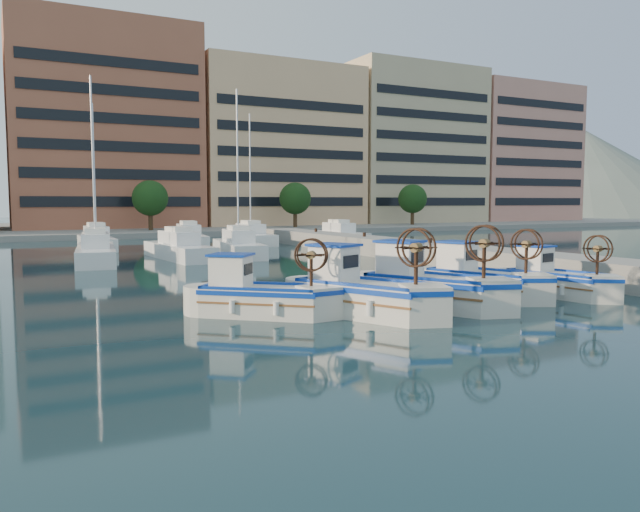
{
  "coord_description": "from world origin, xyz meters",
  "views": [
    {
      "loc": [
        -11.26,
        -17.78,
        3.81
      ],
      "look_at": [
        0.82,
        5.63,
        1.5
      ],
      "focal_mm": 35.0,
      "sensor_mm": 36.0,
      "label": 1
    }
  ],
  "objects_px": {
    "fishing_boat_a": "(259,295)",
    "fishing_boat_c": "(428,285)",
    "fishing_boat_b": "(361,291)",
    "fishing_boat_e": "(555,279)",
    "fishing_boat_d": "(480,279)"
  },
  "relations": [
    {
      "from": "fishing_boat_a",
      "to": "fishing_boat_c",
      "type": "relative_size",
      "value": 0.82
    },
    {
      "from": "fishing_boat_b",
      "to": "fishing_boat_c",
      "type": "relative_size",
      "value": 0.99
    },
    {
      "from": "fishing_boat_e",
      "to": "fishing_boat_a",
      "type": "bearing_deg",
      "value": 164.05
    },
    {
      "from": "fishing_boat_c",
      "to": "fishing_boat_e",
      "type": "xyz_separation_m",
      "value": [
        6.34,
        -0.04,
        -0.13
      ]
    },
    {
      "from": "fishing_boat_a",
      "to": "fishing_boat_e",
      "type": "xyz_separation_m",
      "value": [
        12.28,
        -1.36,
        -0.02
      ]
    },
    {
      "from": "fishing_boat_a",
      "to": "fishing_boat_d",
      "type": "height_order",
      "value": "fishing_boat_d"
    },
    {
      "from": "fishing_boat_a",
      "to": "fishing_boat_b",
      "type": "bearing_deg",
      "value": -75.63
    },
    {
      "from": "fishing_boat_c",
      "to": "fishing_boat_e",
      "type": "bearing_deg",
      "value": -26.5
    },
    {
      "from": "fishing_boat_b",
      "to": "fishing_boat_c",
      "type": "height_order",
      "value": "fishing_boat_c"
    },
    {
      "from": "fishing_boat_b",
      "to": "fishing_boat_c",
      "type": "distance_m",
      "value": 2.89
    },
    {
      "from": "fishing_boat_c",
      "to": "fishing_boat_a",
      "type": "bearing_deg",
      "value": 141.46
    },
    {
      "from": "fishing_boat_c",
      "to": "fishing_boat_d",
      "type": "height_order",
      "value": "fishing_boat_c"
    },
    {
      "from": "fishing_boat_d",
      "to": "fishing_boat_e",
      "type": "bearing_deg",
      "value": -36.32
    },
    {
      "from": "fishing_boat_a",
      "to": "fishing_boat_d",
      "type": "xyz_separation_m",
      "value": [
        9.22,
        -0.34,
        0.05
      ]
    },
    {
      "from": "fishing_boat_b",
      "to": "fishing_boat_d",
      "type": "xyz_separation_m",
      "value": [
        6.17,
        1.16,
        -0.05
      ]
    }
  ]
}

